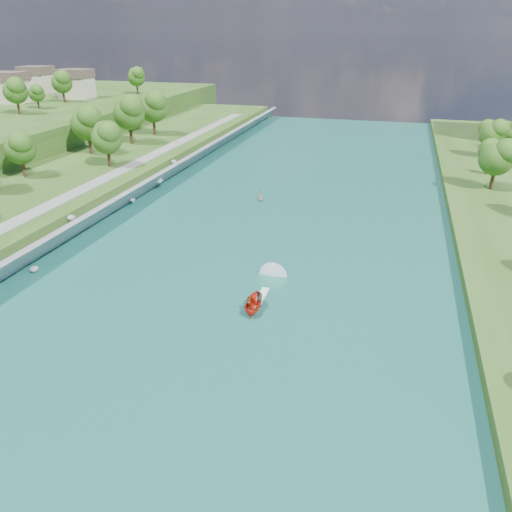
% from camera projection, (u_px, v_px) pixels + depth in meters
% --- Properties ---
extents(ground, '(260.00, 260.00, 0.00)m').
position_uv_depth(ground, '(178.00, 352.00, 47.93)').
color(ground, '#2D5119').
rests_on(ground, ground).
extents(river_water, '(55.00, 240.00, 0.10)m').
position_uv_depth(river_water, '(240.00, 265.00, 65.42)').
color(river_water, '#165747').
rests_on(river_water, ground).
extents(ridge_west, '(60.00, 120.00, 9.00)m').
position_uv_depth(ridge_west, '(53.00, 116.00, 149.73)').
color(ridge_west, '#2D5119').
rests_on(ridge_west, ground).
extents(riprap_bank, '(4.18, 236.00, 4.31)m').
position_uv_depth(riprap_bank, '(64.00, 235.00, 70.43)').
color(riprap_bank, slate).
rests_on(riprap_bank, ground).
extents(riverside_path, '(3.00, 200.00, 0.10)m').
position_uv_depth(riverside_path, '(26.00, 217.00, 72.05)').
color(riverside_path, gray).
rests_on(riverside_path, berm_west).
extents(ridge_houses, '(29.50, 29.50, 8.40)m').
position_uv_depth(ridge_houses, '(41.00, 83.00, 151.99)').
color(ridge_houses, beige).
rests_on(ridge_houses, ridge_west).
extents(trees_ridge, '(19.90, 52.48, 10.34)m').
position_uv_depth(trees_ridge, '(70.00, 85.00, 141.16)').
color(trees_ridge, '#2A5216').
rests_on(trees_ridge, ridge_west).
extents(motorboat, '(3.60, 18.90, 2.15)m').
position_uv_depth(motorboat, '(257.00, 299.00, 55.81)').
color(motorboat, red).
rests_on(motorboat, river_water).
extents(raft, '(2.41, 2.95, 1.60)m').
position_uv_depth(raft, '(260.00, 198.00, 90.37)').
color(raft, '#92959A').
rests_on(raft, river_water).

